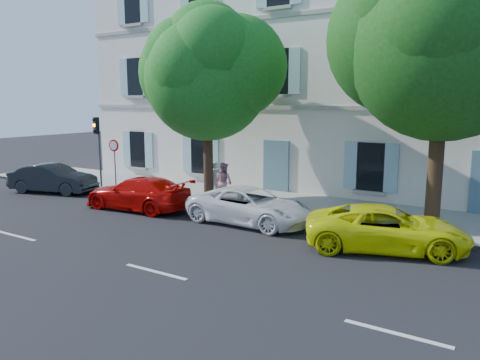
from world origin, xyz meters
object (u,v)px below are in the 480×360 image
Objects in this scene: traffic_light at (97,137)px; pedestrian_a at (214,181)px; car_white_coupe at (250,206)px; pedestrian_b at (224,182)px; car_yellow_supercar at (387,228)px; tree_left at (207,79)px; car_red_coupe at (138,193)px; tree_right at (444,46)px; road_sign at (114,154)px; car_dark_sedan at (53,178)px.

pedestrian_a is (6.34, 0.70, -1.64)m from traffic_light.
car_white_coupe is 2.85× the size of pedestrian_a.
pedestrian_a is 0.97× the size of pedestrian_b.
tree_left reaches higher than car_yellow_supercar.
pedestrian_b is (-7.32, 2.36, 0.33)m from car_yellow_supercar.
tree_right reaches higher than car_red_coupe.
tree_left is at bearing 3.20° from traffic_light.
pedestrian_a is (-8.77, 0.15, -4.99)m from tree_right.
car_white_coupe is at bearing 153.92° from pedestrian_b.
traffic_light is at bearing 16.12° from pedestrian_b.
pedestrian_a is (5.10, 0.83, -0.91)m from road_sign.
car_red_coupe is (5.88, -0.38, -0.02)m from car_dark_sedan.
traffic_light is at bearing 174.32° from road_sign.
car_dark_sedan is 1.73× the size of road_sign.
car_dark_sedan is at bearing -150.81° from road_sign.
car_dark_sedan is at bearing 26.08° from pedestrian_b.
tree_right reaches higher than traffic_light.
car_dark_sedan is 0.89× the size of car_yellow_supercar.
car_white_coupe is at bearing -160.61° from tree_right.
tree_right reaches higher than pedestrian_b.
traffic_light is at bearing 82.23° from car_white_coupe.
car_dark_sedan is 0.90× the size of car_white_coupe.
pedestrian_b is (-8.12, -0.08, -4.97)m from tree_right.
tree_right is (5.69, 2.00, 5.31)m from car_white_coupe.
car_yellow_supercar is 2.81× the size of pedestrian_b.
tree_right is at bearing -167.13° from pedestrian_b.
road_sign is 5.85m from pedestrian_b.
car_dark_sedan reaches higher than car_red_coupe.
pedestrian_b reaches higher than pedestrian_a.
car_white_coupe is (10.79, 0.14, -0.04)m from car_dark_sedan.
pedestrian_b is at bearing 5.88° from road_sign.
pedestrian_b is at bearing -92.94° from car_dark_sedan.
car_dark_sedan is 0.53× the size of tree_left.
car_white_coupe is at bearing -8.77° from traffic_light.
tree_right is at bearing 2.79° from road_sign.
traffic_light reaches higher than pedestrian_a.
car_yellow_supercar is 0.59× the size of tree_left.
road_sign is 1.48× the size of pedestrian_a.
traffic_light is 6.59m from pedestrian_a.
car_yellow_supercar reaches higher than car_white_coupe.
car_red_coupe is at bearing -23.69° from traffic_light.
car_red_coupe is at bearing -127.60° from tree_left.
car_dark_sedan is 3.23m from road_sign.
pedestrian_a reaches higher than car_yellow_supercar.
tree_left is at bearing 55.42° from car_yellow_supercar.
tree_left is at bearing -92.55° from car_dark_sedan.
car_white_coupe is 8.04m from tree_right.
car_yellow_supercar is at bearing -7.69° from road_sign.
tree_right is (16.49, 2.14, 5.26)m from car_dark_sedan.
traffic_light is at bearing -34.82° from pedestrian_a.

